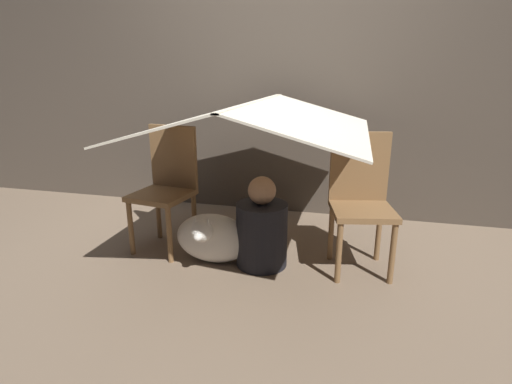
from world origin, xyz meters
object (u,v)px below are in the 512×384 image
at_px(chair_left, 167,184).
at_px(person_front, 262,230).
at_px(chair_right, 361,197).
at_px(dog, 213,238).

relative_size(chair_left, person_front, 1.45).
distance_m(chair_left, person_front, 0.77).
xyz_separation_m(chair_right, person_front, (-0.61, -0.14, -0.23)).
distance_m(chair_right, dog, 1.00).
bearing_deg(chair_right, dog, 179.40).
height_order(person_front, dog, person_front).
xyz_separation_m(chair_left, chair_right, (1.33, -0.00, 0.00)).
xyz_separation_m(chair_right, dog, (-0.93, -0.19, -0.29)).
height_order(chair_left, person_front, chair_left).
distance_m(chair_left, dog, 0.53).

